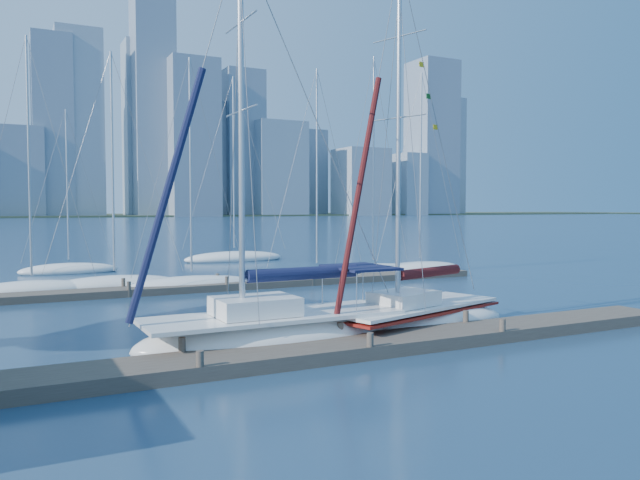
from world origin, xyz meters
name	(u,v)px	position (x,y,z in m)	size (l,w,h in m)	color
ground	(354,354)	(0.00, 0.00, 0.00)	(700.00, 700.00, 0.00)	navy
near_dock	(354,347)	(0.00, 0.00, 0.20)	(26.00, 2.00, 0.40)	#453A32
far_dock	(240,285)	(2.00, 16.00, 0.18)	(30.00, 1.80, 0.36)	#453A32
far_shore	(28,216)	(0.00, 320.00, 0.00)	(800.00, 100.00, 1.50)	#38472D
sailboat_navy	(273,316)	(-1.83, 1.96, 0.98)	(8.90, 3.04, 13.08)	white
sailboat_maroon	(413,299)	(3.72, 2.25, 1.10)	(8.25, 4.73, 13.41)	white
bg_boat_0	(32,289)	(-8.21, 18.34, 0.27)	(6.69, 4.55, 13.24)	white
bg_boat_1	(115,285)	(-4.19, 18.48, 0.27)	(7.51, 3.84, 12.96)	white
bg_boat_2	(192,284)	(-0.44, 16.81, 0.25)	(7.55, 4.53, 12.68)	white
bg_boat_3	(317,275)	(7.74, 18.12, 0.26)	(7.78, 3.78, 13.15)	white
bg_boat_4	(373,271)	(12.01, 18.49, 0.28)	(7.38, 4.20, 14.44)	white
bg_boat_5	(420,269)	(15.49, 18.16, 0.28)	(6.78, 2.31, 13.67)	white
bg_boat_6	(69,270)	(-5.62, 28.57, 0.24)	(6.61, 4.19, 11.21)	white
bg_boat_7	(234,257)	(7.35, 32.60, 0.30)	(8.69, 4.92, 15.37)	white
skyline	(80,140)	(21.58, 290.44, 35.17)	(501.61, 51.31, 109.91)	gray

